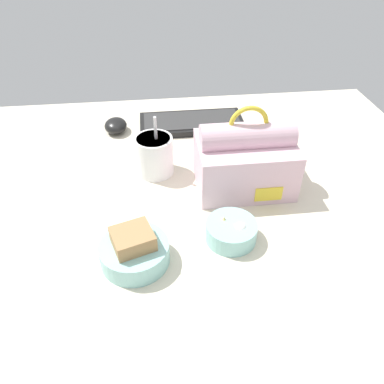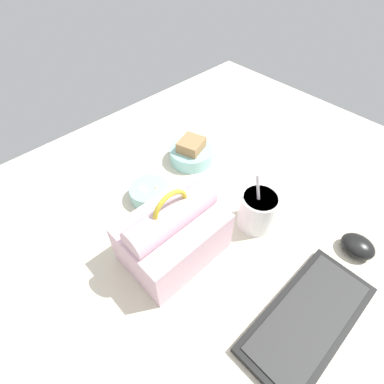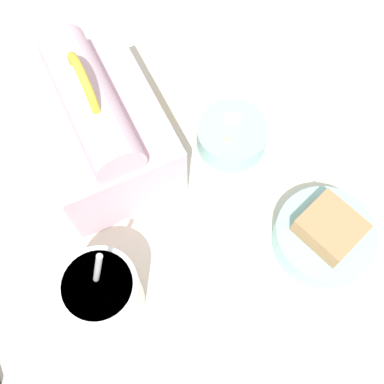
{
  "view_description": "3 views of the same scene",
  "coord_description": "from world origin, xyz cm",
  "views": [
    {
      "loc": [
        -3.55,
        -64.95,
        57.13
      ],
      "look_at": [
        3.72,
        -2.95,
        7.0
      ],
      "focal_mm": 35.0,
      "sensor_mm": 36.0,
      "label": 1
    },
    {
      "loc": [
        39.75,
        34.79,
        63.89
      ],
      "look_at": [
        3.72,
        -2.95,
        7.0
      ],
      "focal_mm": 28.0,
      "sensor_mm": 36.0,
      "label": 2
    },
    {
      "loc": [
        -19.56,
        8.37,
        64.98
      ],
      "look_at": [
        3.72,
        -2.95,
        7.0
      ],
      "focal_mm": 45.0,
      "sensor_mm": 36.0,
      "label": 3
    }
  ],
  "objects": [
    {
      "name": "soup_cup",
      "position": [
        -3.72,
        12.52,
        7.09
      ],
      "size": [
        9.22,
        9.22,
        16.22
      ],
      "color": "white",
      "rests_on": "desk_surface"
    },
    {
      "name": "lunch_bag",
      "position": [
        16.87,
        4.69,
        9.24
      ],
      "size": [
        21.93,
        16.3,
        20.58
      ],
      "color": "beige",
      "rests_on": "desk_surface"
    },
    {
      "name": "bento_bowl_snacks",
      "position": [
        10.45,
        -12.68,
        4.17
      ],
      "size": [
        10.37,
        10.37,
        4.84
      ],
      "color": "#93D1CC",
      "rests_on": "desk_surface"
    },
    {
      "name": "desk_surface",
      "position": [
        0.0,
        0.0,
        1.0
      ],
      "size": [
        140.0,
        110.0,
        2.0
      ],
      "color": "beige",
      "rests_on": "ground"
    },
    {
      "name": "bento_bowl_sandwich",
      "position": [
        -8.72,
        -16.31,
        4.79
      ],
      "size": [
        13.12,
        13.12,
        7.48
      ],
      "color": "#93D1CC",
      "rests_on": "desk_surface"
    }
  ]
}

